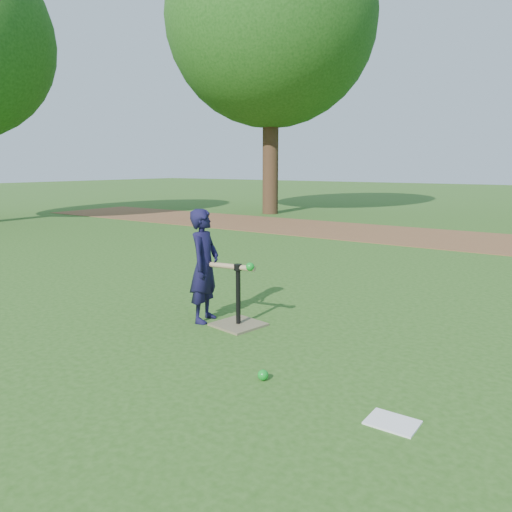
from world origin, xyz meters
The scene contains 8 objects.
ground centered at (0.00, 0.00, 0.00)m, with size 80.00×80.00×0.00m, color #285116.
dirt_strip centered at (0.00, 7.50, 0.01)m, with size 24.00×3.00×0.01m, color brown.
child centered at (-0.31, 0.25, 0.57)m, with size 0.41×0.27×1.13m, color #131133.
wiffle_ball_ground centered at (0.97, -0.59, 0.04)m, with size 0.08×0.08×0.08m, color #0D9721.
clipboard centered at (1.97, -0.64, 0.01)m, with size 0.30×0.23×0.01m, color white.
batting_tee centered at (0.06, 0.31, 0.11)m, with size 0.50×0.50×0.61m.
swing_action centered at (-0.04, 0.29, 0.59)m, with size 0.64×0.14×0.09m.
tree_left centered at (-6.00, 10.00, 5.87)m, with size 6.40×6.40×9.08m.
Camera 1 is at (2.91, -3.42, 1.55)m, focal length 35.00 mm.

